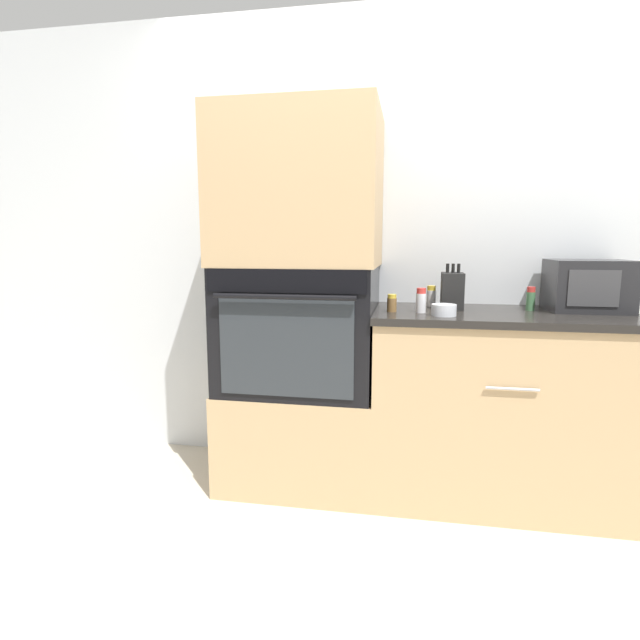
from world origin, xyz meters
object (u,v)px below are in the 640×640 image
at_px(wall_oven, 300,327).
at_px(microwave, 587,285).
at_px(knife_block, 452,291).
at_px(bowl, 444,310).
at_px(condiment_jar_far, 431,296).
at_px(condiment_jar_mid, 421,301).
at_px(condiment_jar_back, 531,299).
at_px(condiment_jar_near, 392,303).

height_order(wall_oven, microwave, microwave).
bearing_deg(wall_oven, knife_block, 5.36).
height_order(wall_oven, bowl, wall_oven).
xyz_separation_m(knife_block, condiment_jar_far, (-0.10, 0.09, -0.04)).
relative_size(bowl, condiment_jar_far, 1.05).
bearing_deg(wall_oven, condiment_jar_mid, -8.30).
bearing_deg(knife_block, microwave, 4.56).
bearing_deg(condiment_jar_back, wall_oven, -175.86).
xyz_separation_m(microwave, bowl, (-0.69, -0.29, -0.10)).
bearing_deg(condiment_jar_near, condiment_jar_back, 13.85).
xyz_separation_m(microwave, knife_block, (-0.64, -0.05, -0.03)).
relative_size(wall_oven, condiment_jar_back, 6.66).
bearing_deg(condiment_jar_back, condiment_jar_mid, -162.02).
bearing_deg(condiment_jar_far, condiment_jar_near, -128.06).
height_order(knife_block, bowl, knife_block).
bearing_deg(wall_oven, bowl, -13.54).
distance_m(wall_oven, bowl, 0.74).
bearing_deg(condiment_jar_back, bowl, -149.24).
xyz_separation_m(condiment_jar_near, condiment_jar_far, (0.19, 0.25, 0.01)).
height_order(wall_oven, knife_block, knife_block).
distance_m(bowl, condiment_jar_near, 0.25).
xyz_separation_m(wall_oven, microwave, (1.40, 0.12, 0.23)).
bearing_deg(microwave, condiment_jar_near, -167.61).
bearing_deg(knife_block, condiment_jar_back, 1.64).
xyz_separation_m(bowl, condiment_jar_far, (-0.04, 0.34, 0.03)).
relative_size(wall_oven, bowl, 6.91).
distance_m(bowl, condiment_jar_mid, 0.13).
xyz_separation_m(wall_oven, bowl, (0.71, -0.17, 0.13)).
height_order(condiment_jar_near, condiment_jar_back, condiment_jar_back).
bearing_deg(bowl, condiment_jar_far, 97.57).
xyz_separation_m(condiment_jar_far, condiment_jar_back, (0.47, -0.08, 0.00)).
bearing_deg(condiment_jar_mid, knife_block, 46.19).
relative_size(knife_block, condiment_jar_back, 1.94).
height_order(condiment_jar_near, condiment_jar_mid, condiment_jar_mid).
distance_m(wall_oven, condiment_jar_far, 0.70).
bearing_deg(condiment_jar_back, knife_block, -178.36).
xyz_separation_m(microwave, condiment_jar_mid, (-0.79, -0.21, -0.07)).
height_order(bowl, condiment_jar_near, condiment_jar_near).
relative_size(condiment_jar_near, condiment_jar_far, 0.79).
distance_m(knife_block, condiment_jar_mid, 0.22).
bearing_deg(bowl, condiment_jar_mid, 141.01).
relative_size(microwave, condiment_jar_far, 3.33).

